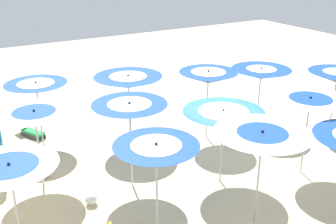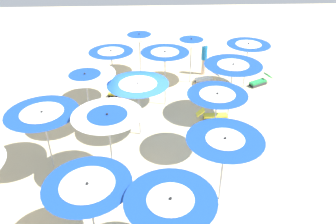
% 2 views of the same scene
% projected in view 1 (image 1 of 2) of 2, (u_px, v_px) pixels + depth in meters
% --- Properties ---
extents(ground, '(41.19, 41.19, 0.04)m').
position_uv_depth(ground, '(216.00, 173.00, 12.42)').
color(ground, beige).
extents(beach_umbrella_0, '(2.05, 2.05, 2.25)m').
position_uv_depth(beach_umbrella_0, '(10.00, 173.00, 8.53)').
color(beach_umbrella_0, '#B2B2B7').
rests_on(beach_umbrella_0, ground).
extents(beach_umbrella_1, '(1.91, 1.91, 2.47)m').
position_uv_depth(beach_umbrella_1, '(156.00, 151.00, 8.87)').
color(beach_umbrella_1, '#B2B2B7').
rests_on(beach_umbrella_1, ground).
extents(beach_umbrella_2, '(2.27, 2.27, 2.51)m').
position_uv_depth(beach_umbrella_2, '(262.00, 140.00, 9.39)').
color(beach_umbrella_2, '#B2B2B7').
rests_on(beach_umbrella_2, ground).
extents(beach_umbrella_5, '(2.09, 2.09, 2.34)m').
position_uv_depth(beach_umbrella_5, '(35.00, 118.00, 11.04)').
color(beach_umbrella_5, '#B2B2B7').
rests_on(beach_umbrella_5, ground).
extents(beach_umbrella_6, '(2.04, 2.04, 2.58)m').
position_uv_depth(beach_umbrella_6, '(130.00, 111.00, 10.90)').
color(beach_umbrella_6, '#B2B2B7').
rests_on(beach_umbrella_6, ground).
extents(beach_umbrella_7, '(2.27, 2.27, 2.27)m').
position_uv_depth(beach_umbrella_7, '(223.00, 118.00, 11.24)').
color(beach_umbrella_7, '#B2B2B7').
rests_on(beach_umbrella_7, ground).
extents(beach_umbrella_8, '(2.16, 2.16, 2.46)m').
position_uv_depth(beach_umbrella_8, '(310.00, 104.00, 11.62)').
color(beach_umbrella_8, '#B2B2B7').
rests_on(beach_umbrella_8, ground).
extents(beach_umbrella_10, '(2.04, 2.04, 2.29)m').
position_uv_depth(beach_umbrella_10, '(36.00, 88.00, 13.44)').
color(beach_umbrella_10, '#B2B2B7').
rests_on(beach_umbrella_10, ground).
extents(beach_umbrella_11, '(2.30, 2.30, 2.46)m').
position_uv_depth(beach_umbrella_11, '(128.00, 82.00, 13.61)').
color(beach_umbrella_11, '#B2B2B7').
rests_on(beach_umbrella_11, ground).
extents(beach_umbrella_12, '(2.01, 2.01, 2.51)m').
position_uv_depth(beach_umbrella_12, '(208.00, 77.00, 13.91)').
color(beach_umbrella_12, '#B2B2B7').
rests_on(beach_umbrella_12, ground).
extents(beach_umbrella_13, '(2.18, 2.18, 2.33)m').
position_uv_depth(beach_umbrella_13, '(261.00, 74.00, 14.90)').
color(beach_umbrella_13, '#B2B2B7').
rests_on(beach_umbrella_13, ground).
extents(lounger_0, '(1.31, 0.91, 0.55)m').
position_uv_depth(lounger_0, '(31.00, 131.00, 14.74)').
color(lounger_0, '#333338').
rests_on(lounger_0, ground).
extents(lounger_1, '(1.32, 0.36, 0.53)m').
position_uv_depth(lounger_1, '(145.00, 142.00, 13.93)').
color(lounger_1, '#333338').
rests_on(lounger_1, ground).
extents(lounger_3, '(1.33, 0.67, 0.54)m').
position_uv_depth(lounger_3, '(35.00, 166.00, 12.38)').
color(lounger_3, silver).
rests_on(lounger_3, ground).
extents(beach_ball, '(0.32, 0.32, 0.32)m').
position_uv_depth(beach_ball, '(91.00, 199.00, 10.85)').
color(beach_ball, white).
rests_on(beach_ball, ground).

